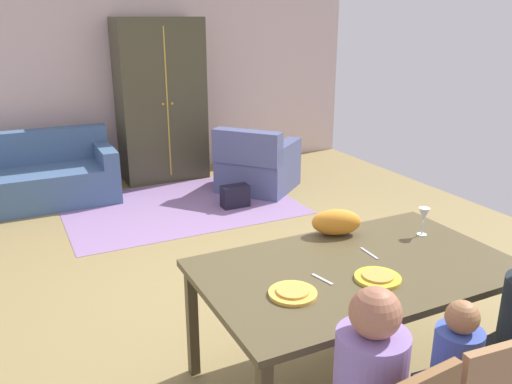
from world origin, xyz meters
name	(u,v)px	position (x,y,z in m)	size (l,w,h in m)	color
ground_plane	(218,258)	(0.00, 0.42, -0.01)	(6.61, 6.03, 0.02)	olive
back_wall	(128,76)	(0.00, 3.48, 1.35)	(6.61, 0.10, 2.70)	beige
dining_table	(357,276)	(0.08, -1.52, 0.69)	(1.79, 1.07, 0.76)	#4E4429
plate_near_man	(293,293)	(-0.41, -1.64, 0.77)	(0.25, 0.25, 0.02)	#F2BA43
pizza_near_man	(293,291)	(-0.41, -1.64, 0.78)	(0.17, 0.17, 0.01)	gold
plate_near_child	(378,278)	(0.08, -1.70, 0.77)	(0.25, 0.25, 0.02)	yellow
pizza_near_child	(378,276)	(0.08, -1.70, 0.78)	(0.17, 0.17, 0.01)	gold
wine_glass	(424,216)	(0.73, -1.34, 0.89)	(0.07, 0.07, 0.19)	silver
fork	(322,279)	(-0.19, -1.57, 0.76)	(0.02, 0.15, 0.01)	silver
knife	(369,253)	(0.25, -1.42, 0.76)	(0.01, 0.17, 0.01)	silver
cat	(336,222)	(0.23, -1.08, 0.84)	(0.32, 0.16, 0.17)	orange
area_rug	(181,206)	(0.13, 1.88, 0.00)	(2.60, 1.80, 0.01)	gray
couch	(28,180)	(-1.42, 2.73, 0.30)	(1.95, 0.86, 0.82)	#415E85
armchair	(257,166)	(1.21, 2.04, 0.32)	(1.21, 1.20, 0.82)	#4D547F
armoire	(161,101)	(0.32, 3.09, 1.05)	(1.10, 0.59, 2.10)	#433F2A
handbag	(235,196)	(0.70, 1.58, 0.13)	(0.32, 0.16, 0.26)	black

